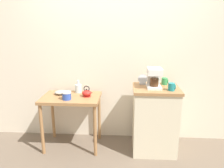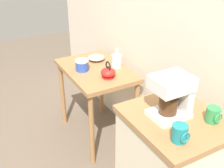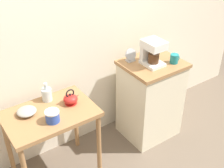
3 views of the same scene
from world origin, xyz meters
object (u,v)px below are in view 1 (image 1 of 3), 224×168
Objects in this scene: glass_carafe_vase at (78,88)px; canister_enamel at (67,96)px; mug_tall_green at (165,81)px; coffee_maker at (154,77)px; bowl_stoneware at (61,92)px; table_clock at (143,80)px; teakettle at (87,93)px; mug_dark_teal at (172,87)px.

glass_carafe_vase is 0.32m from canister_enamel.
mug_tall_green reaches higher than glass_carafe_vase.
canister_enamel is 1.16m from coffee_maker.
bowl_stoneware is 1.82× the size of mug_tall_green.
table_clock is (1.14, 0.03, 0.19)m from bowl_stoneware.
table_clock is at bearing 1.73° from bowl_stoneware.
coffee_maker is (1.13, 0.08, 0.25)m from canister_enamel.
teakettle is 1.07m from mug_tall_green.
mug_dark_teal is (1.48, -0.25, 0.18)m from bowl_stoneware.
mug_tall_green is at bearing -0.37° from table_clock.
table_clock is (-0.34, 0.28, 0.01)m from mug_dark_teal.
canister_enamel is (-0.09, -0.31, -0.01)m from glass_carafe_vase.
canister_enamel is 1.33m from mug_tall_green.
bowl_stoneware is 0.92× the size of glass_carafe_vase.
coffee_maker is 1.90× the size of table_clock.
mug_dark_teal reaches higher than mug_tall_green.
mug_dark_teal is at bearing -29.50° from coffee_maker.
table_clock reaches higher than mug_dark_teal.
glass_carafe_vase reaches higher than canister_enamel.
table_clock reaches higher than bowl_stoneware.
table_clock reaches higher than glass_carafe_vase.
teakettle is 1.72× the size of mug_tall_green.
coffee_maker is 0.25m from mug_tall_green.
bowl_stoneware is 0.39m from teakettle.
teakettle is (0.39, -0.07, 0.02)m from bowl_stoneware.
bowl_stoneware is 0.26m from canister_enamel.
teakettle is at bearing 29.68° from canister_enamel.
mug_tall_green is (0.17, 0.16, -0.10)m from coffee_maker.
coffee_maker is 0.25m from mug_dark_teal.
mug_dark_teal is 0.44m from table_clock.
bowl_stoneware is 1.78× the size of mug_dark_teal.
coffee_maker reaches higher than bowl_stoneware.
mug_dark_teal is (1.34, -0.03, 0.15)m from canister_enamel.
mug_dark_teal reaches higher than glass_carafe_vase.
canister_enamel is (0.14, -0.21, 0.02)m from bowl_stoneware.
canister_enamel is (-0.24, -0.14, 0.00)m from teakettle.
canister_enamel is 1.35m from mug_dark_teal.
teakettle is at bearing -174.20° from mug_tall_green.
mug_tall_green is 0.28m from mug_dark_teal.
mug_tall_green reaches higher than bowl_stoneware.
table_clock is (1.00, 0.25, 0.17)m from canister_enamel.
mug_dark_teal is at bearing -9.39° from bowl_stoneware.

